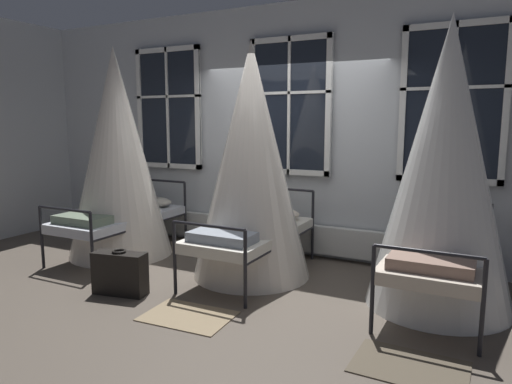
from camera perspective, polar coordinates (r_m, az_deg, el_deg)
The scene contains 9 objects.
ground at distance 5.50m, azimuth -0.14°, elevation -10.09°, with size 16.27×16.27×0.00m, color brown.
back_wall_with_windows at distance 6.20m, azimuth 4.51°, elevation 7.45°, with size 8.43×0.10×3.28m, color silver.
window_bank at distance 6.12m, azimuth 4.03°, elevation 3.03°, with size 5.03×0.10×2.77m.
cot_first at distance 6.35m, azimuth -16.68°, elevation 4.24°, with size 1.35×1.84×2.72m.
cot_second at distance 5.22m, azimuth -0.58°, elevation 3.39°, with size 1.35×1.84×2.65m.
cot_third at distance 4.65m, azimuth 22.16°, elevation 2.57°, with size 1.35×1.85×2.73m.
rug_second at distance 4.43m, azimuth -8.37°, elevation -14.88°, with size 0.80×0.56×0.01m, color #8E7A5B.
rug_third at distance 3.76m, azimuth 18.39°, elevation -19.75°, with size 0.80×0.56×0.01m, color brown.
suitcase_dark at distance 5.04m, azimuth -16.40°, elevation -9.56°, with size 0.59×0.31×0.47m.
Camera 1 is at (2.38, -4.63, 1.76)m, focal length 32.48 mm.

